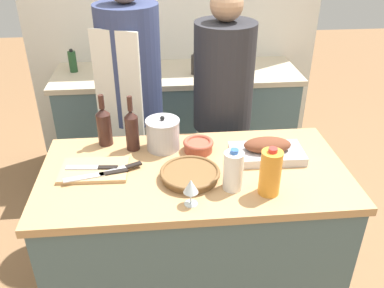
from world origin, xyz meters
TOP-DOWN VIEW (x-y plane):
  - kitchen_island at (0.00, 0.00)m, footprint 1.49×0.74m
  - back_counter at (0.00, 1.37)m, footprint 1.90×0.60m
  - back_wall at (0.00, 1.72)m, footprint 2.40×0.10m
  - roasting_pan at (0.38, 0.08)m, footprint 0.37×0.21m
  - wicker_basket at (-0.03, -0.07)m, footprint 0.28×0.28m
  - cutting_board at (-0.48, 0.03)m, footprint 0.33×0.22m
  - stock_pot at (-0.14, 0.22)m, footprint 0.18×0.18m
  - mixing_bowl at (0.04, 0.17)m, footprint 0.16×0.16m
  - juice_jug at (0.31, -0.21)m, footprint 0.09×0.09m
  - milk_jug at (0.16, -0.16)m, footprint 0.09×0.09m
  - wine_bottle_green at (-0.45, 0.30)m, footprint 0.08×0.08m
  - wine_bottle_dark at (-0.30, 0.23)m, footprint 0.07×0.07m
  - wine_glass_left at (-0.04, -0.27)m, footprint 0.06×0.06m
  - knife_chef at (-0.45, -0.03)m, footprint 0.30×0.09m
  - knife_paring at (-0.35, 0.01)m, footprint 0.20×0.12m
  - knife_bread at (-0.48, 0.03)m, footprint 0.25×0.05m
  - condiment_bottle_tall at (0.14, 1.31)m, footprint 0.06×0.06m
  - condiment_bottle_short at (-0.79, 1.44)m, footprint 0.06×0.06m
  - person_cook_aproned at (-0.32, 0.76)m, footprint 0.40×0.42m
  - person_cook_guest at (0.25, 0.69)m, footprint 0.37×0.37m

SIDE VIEW (x-z plane):
  - kitchen_island at x=0.00m, z-range 0.00..0.91m
  - back_counter at x=0.00m, z-range 0.00..0.92m
  - person_cook_guest at x=0.25m, z-range 0.08..1.72m
  - cutting_board at x=-0.48m, z-range 0.91..0.93m
  - knife_paring at x=-0.35m, z-range 0.92..0.93m
  - knife_bread at x=-0.48m, z-range 0.92..0.93m
  - knife_chef at x=-0.45m, z-range 0.92..0.93m
  - wicker_basket at x=-0.03m, z-range 0.91..0.96m
  - mixing_bowl at x=0.04m, z-range 0.91..0.97m
  - roasting_pan at x=0.38m, z-range 0.90..1.01m
  - person_cook_aproned at x=-0.32m, z-range 0.09..1.84m
  - stock_pot at x=-0.14m, z-range 0.90..1.09m
  - condiment_bottle_tall at x=0.14m, z-range 0.91..1.07m
  - wine_glass_left at x=-0.04m, z-range 0.93..1.06m
  - condiment_bottle_short at x=-0.79m, z-range 0.91..1.09m
  - milk_jug at x=0.16m, z-range 0.90..1.10m
  - juice_jug at x=0.31m, z-range 0.90..1.13m
  - wine_bottle_green at x=-0.45m, z-range 0.88..1.16m
  - wine_bottle_dark at x=-0.30m, z-range 0.88..1.18m
  - back_wall at x=0.00m, z-range 0.00..2.55m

